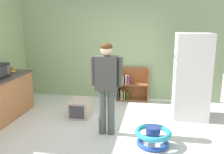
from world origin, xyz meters
The scene contains 10 objects.
ground_plane centered at (0.00, 0.00, 0.00)m, with size 12.00×12.00×0.00m, color silver.
back_wall centered at (0.00, 2.33, 1.35)m, with size 5.20×0.06×2.70m, color #99B584.
refrigerator centered at (1.69, 1.23, 0.89)m, with size 0.73×0.68×1.78m.
bookshelf centered at (0.34, 2.15, 0.37)m, with size 0.80×0.28×0.85m.
standing_person centered at (0.09, 0.13, 1.00)m, with size 0.57×0.22×1.66m.
baby_walker centered at (0.92, -0.16, 0.16)m, with size 0.60×0.60×0.32m.
pet_carrier centered at (-0.63, 0.89, 0.18)m, with size 0.42×0.55×0.36m.
banana_bunch centered at (-2.14, 0.92, 0.93)m, with size 0.15×0.16×0.04m.
yellow_cup centered at (-2.43, 1.17, 0.95)m, with size 0.08×0.08×0.10m, color yellow.
orange_cup centered at (-2.27, 1.09, 0.95)m, with size 0.08×0.08×0.10m, color orange.
Camera 1 is at (0.86, -3.95, 2.02)m, focal length 39.33 mm.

